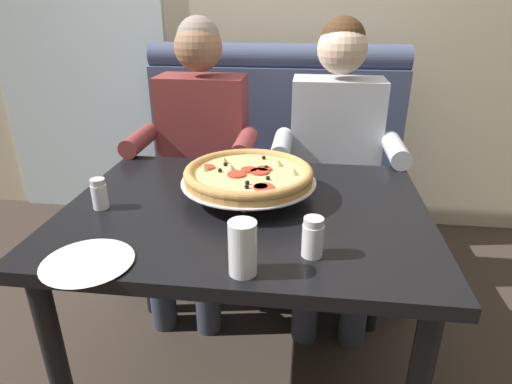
% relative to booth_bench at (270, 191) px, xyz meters
% --- Properties ---
extents(ground_plane, '(16.00, 16.00, 0.00)m').
position_rel_booth_bench_xyz_m(ground_plane, '(0.00, -0.90, -0.40)').
color(ground_plane, '#382D26').
extents(booth_bench, '(1.37, 0.78, 1.13)m').
position_rel_booth_bench_xyz_m(booth_bench, '(0.00, 0.00, 0.00)').
color(booth_bench, '#424C6B').
rests_on(booth_bench, ground_plane).
extents(dining_table, '(1.13, 0.85, 0.74)m').
position_rel_booth_bench_xyz_m(dining_table, '(0.00, -0.90, 0.24)').
color(dining_table, black).
rests_on(dining_table, ground_plane).
extents(diner_left, '(0.54, 0.64, 1.27)m').
position_rel_booth_bench_xyz_m(diner_left, '(-0.31, -0.27, 0.31)').
color(diner_left, '#2D3342').
rests_on(diner_left, ground_plane).
extents(diner_right, '(0.54, 0.64, 1.27)m').
position_rel_booth_bench_xyz_m(diner_right, '(0.31, -0.27, 0.31)').
color(diner_right, '#2D3342').
rests_on(diner_right, ground_plane).
extents(pizza, '(0.44, 0.44, 0.11)m').
position_rel_booth_bench_xyz_m(pizza, '(-0.00, -0.82, 0.41)').
color(pizza, silver).
rests_on(pizza, dining_table).
extents(shaker_oregano, '(0.05, 0.05, 0.10)m').
position_rel_booth_bench_xyz_m(shaker_oregano, '(-0.44, -0.96, 0.38)').
color(shaker_oregano, white).
rests_on(shaker_oregano, dining_table).
extents(shaker_pepper_flakes, '(0.05, 0.05, 0.10)m').
position_rel_booth_bench_xyz_m(shaker_pepper_flakes, '(0.21, -1.15, 0.38)').
color(shaker_pepper_flakes, white).
rests_on(shaker_pepper_flakes, dining_table).
extents(plate_near_left, '(0.22, 0.22, 0.02)m').
position_rel_booth_bench_xyz_m(plate_near_left, '(-0.34, -1.26, 0.35)').
color(plate_near_left, white).
rests_on(plate_near_left, dining_table).
extents(drinking_glass, '(0.07, 0.07, 0.13)m').
position_rel_booth_bench_xyz_m(drinking_glass, '(0.05, -1.25, 0.40)').
color(drinking_glass, silver).
rests_on(drinking_glass, dining_table).
extents(patio_chair, '(0.43, 0.43, 0.86)m').
position_rel_booth_bench_xyz_m(patio_chair, '(-1.38, 1.35, 0.13)').
color(patio_chair, black).
rests_on(patio_chair, ground_plane).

